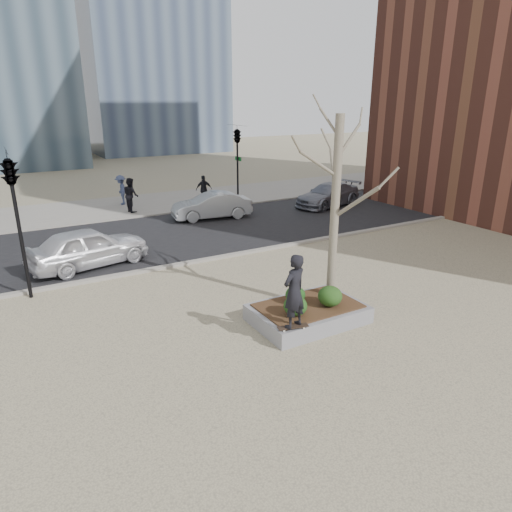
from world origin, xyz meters
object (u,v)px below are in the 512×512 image
planter (308,314)px  skateboarder (294,291)px  skateboard (293,328)px  police_car (89,247)px

planter → skateboarder: skateboarder is taller
planter → skateboard: (-1.10, -0.88, 0.26)m
police_car → skateboarder: bearing=-171.4°
planter → police_car: size_ratio=0.71×
skateboarder → skateboard: bearing=-105.6°
planter → skateboarder: 1.87m
skateboard → police_car: size_ratio=0.18×
skateboarder → police_car: skateboarder is taller
police_car → skateboard: bearing=-171.4°
skateboard → police_car: 9.04m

